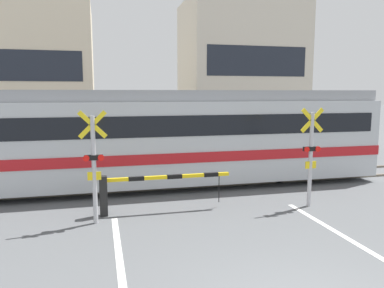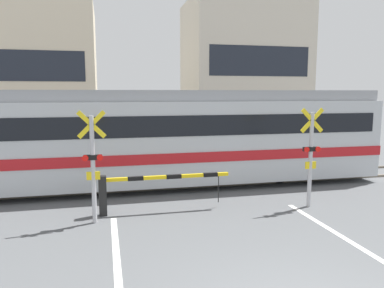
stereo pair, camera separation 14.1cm
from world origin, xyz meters
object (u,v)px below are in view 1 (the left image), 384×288
crossing_barrier_near (137,186)px  crossing_barrier_far (209,149)px  pedestrian (137,134)px  commuter_train (115,136)px  crossing_signal_left (94,162)px  crossing_signal_right (311,153)px

crossing_barrier_near → crossing_barrier_far: (3.66, 5.78, 0.00)m
crossing_barrier_near → pedestrian: pedestrian is taller
commuter_train → crossing_barrier_near: commuter_train is taller
commuter_train → crossing_barrier_near: size_ratio=5.20×
crossing_signal_left → crossing_barrier_far: bearing=53.1°
crossing_signal_left → crossing_signal_right: bearing=0.0°
crossing_barrier_far → pedestrian: pedestrian is taller
crossing_barrier_near → crossing_signal_left: size_ratio=1.27×
crossing_signal_right → pedestrian: size_ratio=1.53×
commuter_train → crossing_barrier_far: (4.11, 2.84, -1.01)m
commuter_train → crossing_barrier_near: bearing=-81.4°
commuter_train → crossing_signal_left: commuter_train is taller
crossing_barrier_near → pedestrian: 9.78m
crossing_signal_left → crossing_signal_right: same height
crossing_barrier_far → crossing_signal_right: (1.07, -6.31, 0.79)m
commuter_train → crossing_signal_right: bearing=-33.8°
commuter_train → crossing_signal_left: 3.53m
commuter_train → crossing_barrier_far: 5.10m
crossing_barrier_near → crossing_barrier_far: bearing=57.6°
pedestrian → crossing_barrier_far: bearing=-55.3°
crossing_barrier_near → crossing_signal_right: bearing=-6.3°
crossing_barrier_far → crossing_signal_left: size_ratio=1.27×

